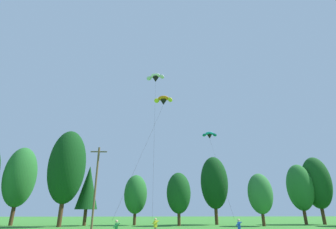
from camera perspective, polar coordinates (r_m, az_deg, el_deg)
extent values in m
cylinder|color=#472D19|center=(53.80, -31.53, -18.66)|extent=(0.63, 0.63, 3.36)
ellipsoid|color=#236628|center=(54.11, -30.23, -11.91)|extent=(5.42, 5.42, 10.53)
cylinder|color=#472D19|center=(46.34, -22.96, -19.78)|extent=(0.68, 0.68, 3.88)
ellipsoid|color=#0F3D14|center=(46.87, -21.67, -10.69)|extent=(5.98, 5.98, 12.16)
cylinder|color=#472D19|center=(48.73, -18.13, -21.09)|extent=(0.56, 0.56, 2.59)
cone|color=#0F3D14|center=(48.88, -17.46, -15.28)|extent=(3.79, 3.79, 7.37)
cylinder|color=#472D19|center=(48.47, -7.51, -22.14)|extent=(0.52, 0.52, 2.15)
ellipsoid|color=#236628|center=(48.54, -7.27, -17.27)|extent=(4.11, 4.11, 6.72)
cylinder|color=#472D19|center=(46.07, 2.48, -22.34)|extent=(0.52, 0.52, 2.19)
ellipsoid|color=#144719|center=(46.15, 2.40, -17.11)|extent=(4.15, 4.15, 6.84)
cylinder|color=#472D19|center=(50.58, 10.78, -21.38)|extent=(0.60, 0.60, 3.08)
ellipsoid|color=#0F3D14|center=(50.83, 10.32, -14.71)|extent=(5.11, 5.11, 9.63)
cylinder|color=#472D19|center=(47.89, 20.59, -21.12)|extent=(0.52, 0.52, 2.12)
ellipsoid|color=#2D7033|center=(47.96, 19.96, -16.29)|extent=(4.08, 4.08, 6.64)
cylinder|color=#472D19|center=(56.27, 28.39, -19.49)|extent=(0.57, 0.57, 2.73)
ellipsoid|color=#236628|center=(56.42, 27.46, -14.23)|extent=(4.74, 4.74, 8.53)
cylinder|color=#472D19|center=(58.22, 31.46, -18.75)|extent=(0.61, 0.61, 3.10)
ellipsoid|color=#144719|center=(58.45, 30.35, -12.99)|extent=(5.14, 5.14, 9.71)
cylinder|color=brown|center=(35.36, -15.96, -15.37)|extent=(0.26, 0.26, 10.44)
cube|color=brown|center=(36.03, -15.23, -8.06)|extent=(2.20, 0.14, 0.14)
cube|color=#2D8E47|center=(21.86, -11.53, -23.57)|extent=(0.28, 0.41, 0.60)
sphere|color=tan|center=(21.84, -11.44, -22.42)|extent=(0.22, 0.22, 0.22)
cylinder|color=#2D8E47|center=(21.62, -11.51, -23.19)|extent=(0.53, 0.15, 0.35)
cylinder|color=#2D8E47|center=(22.10, -11.49, -23.13)|extent=(0.53, 0.15, 0.35)
cube|color=yellow|center=(27.19, -2.84, -23.31)|extent=(0.37, 0.44, 0.60)
sphere|color=tan|center=(27.17, -2.82, -22.38)|extent=(0.22, 0.22, 0.22)
cylinder|color=yellow|center=(26.96, -2.62, -23.00)|extent=(0.52, 0.28, 0.35)
cylinder|color=yellow|center=(27.40, -3.05, -22.95)|extent=(0.52, 0.28, 0.35)
cube|color=blue|center=(24.87, 15.64, -22.88)|extent=(0.35, 0.44, 0.60)
sphere|color=tan|center=(24.85, 15.53, -21.87)|extent=(0.22, 0.22, 0.22)
cylinder|color=blue|center=(24.62, 15.59, -22.53)|extent=(0.53, 0.25, 0.35)
cylinder|color=blue|center=(25.10, 15.61, -22.48)|extent=(0.53, 0.25, 0.35)
ellipsoid|color=orange|center=(35.73, -1.04, 3.63)|extent=(1.71, 1.41, 0.74)
ellipsoid|color=yellow|center=(35.47, 0.45, 3.35)|extent=(0.90, 1.06, 0.87)
ellipsoid|color=yellow|center=(35.80, -2.53, 3.14)|extent=(1.05, 1.08, 0.87)
cone|color=black|center=(35.59, -1.02, 2.72)|extent=(1.01, 1.01, 0.73)
cylinder|color=black|center=(27.91, -5.16, -7.13)|extent=(4.29, 11.04, 14.57)
ellipsoid|color=white|center=(40.28, -2.83, 8.69)|extent=(1.89, 1.49, 0.80)
ellipsoid|color=silver|center=(39.86, -1.40, 8.53)|extent=(1.01, 1.06, 0.95)
ellipsoid|color=silver|center=(40.43, -4.25, 8.13)|extent=(1.13, 1.08, 0.95)
cone|color=black|center=(40.04, -2.81, 7.83)|extent=(1.17, 1.17, 0.80)
cylinder|color=black|center=(32.37, -3.10, -4.58)|extent=(0.03, 8.14, 19.50)
ellipsoid|color=teal|center=(37.78, 9.28, -4.23)|extent=(1.26, 0.81, 0.62)
ellipsoid|color=#0F666B|center=(37.82, 10.43, -4.51)|extent=(0.71, 0.65, 0.72)
ellipsoid|color=#0F666B|center=(37.64, 8.15, -4.57)|extent=(0.76, 0.65, 0.72)
cone|color=black|center=(37.71, 9.31, -4.93)|extent=(0.74, 0.74, 0.58)
cylinder|color=black|center=(30.91, 11.36, -11.92)|extent=(0.83, 11.64, 10.58)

